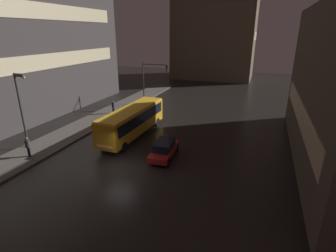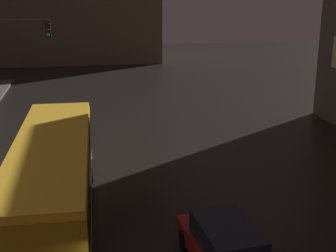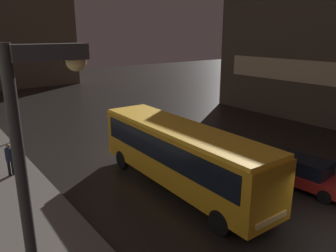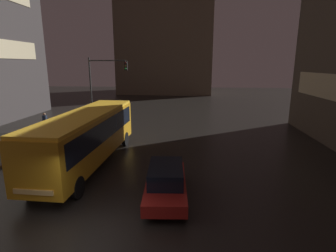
{
  "view_description": "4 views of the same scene",
  "coord_description": "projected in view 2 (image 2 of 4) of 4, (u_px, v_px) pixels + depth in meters",
  "views": [
    {
      "loc": [
        10.24,
        -16.52,
        10.58
      ],
      "look_at": [
        2.12,
        5.84,
        1.98
      ],
      "focal_mm": 28.0,
      "sensor_mm": 36.0,
      "label": 1
    },
    {
      "loc": [
        -1.02,
        -7.83,
        7.75
      ],
      "look_at": [
        2.2,
        9.68,
        2.52
      ],
      "focal_mm": 50.0,
      "sensor_mm": 36.0,
      "label": 2
    },
    {
      "loc": [
        -11.3,
        -4.4,
        7.3
      ],
      "look_at": [
        -0.19,
        10.21,
        2.0
      ],
      "focal_mm": 35.0,
      "sensor_mm": 36.0,
      "label": 3
    },
    {
      "loc": [
        3.71,
        -7.32,
        5.78
      ],
      "look_at": [
        2.19,
        10.16,
        1.61
      ],
      "focal_mm": 28.0,
      "sensor_mm": 36.0,
      "label": 4
    }
  ],
  "objects": [
    {
      "name": "car_taxi",
      "position": [
        227.0,
        249.0,
        13.1
      ],
      "size": [
        2.02,
        4.53,
        1.47
      ],
      "rotation": [
        0.0,
        0.0,
        3.21
      ],
      "color": "maroon",
      "rests_on": "ground"
    },
    {
      "name": "bus_near",
      "position": [
        53.0,
        176.0,
        15.16
      ],
      "size": [
        2.69,
        10.58,
        3.12
      ],
      "rotation": [
        0.0,
        0.0,
        3.11
      ],
      "color": "orange",
      "rests_on": "ground"
    },
    {
      "name": "traffic_light_main",
      "position": [
        4.0,
        53.0,
        25.46
      ],
      "size": [
        3.98,
        0.35,
        6.42
      ],
      "color": "#2D2D2D",
      "rests_on": "ground"
    }
  ]
}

